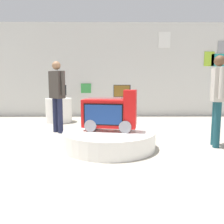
{
  "coord_description": "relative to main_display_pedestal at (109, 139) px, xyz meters",
  "views": [
    {
      "loc": [
        0.34,
        -3.99,
        1.22
      ],
      "look_at": [
        0.38,
        0.63,
        0.61
      ],
      "focal_mm": 36.88,
      "sensor_mm": 36.0,
      "label": 1
    }
  ],
  "objects": [
    {
      "name": "main_display_pedestal",
      "position": [
        0.0,
        0.0,
        0.0
      ],
      "size": [
        1.7,
        1.7,
        0.32
      ],
      "primitive_type": "cylinder",
      "color": "white",
      "rests_on": "ground"
    },
    {
      "name": "tv_on_center_rear",
      "position": [
        0.34,
        2.03,
        0.8
      ],
      "size": [
        0.47,
        0.16,
        0.41
      ],
      "color": "black",
      "rests_on": "display_pedestal_center_rear"
    },
    {
      "name": "tv_on_left_rear",
      "position": [
        -1.55,
        2.8,
        0.78
      ],
      "size": [
        0.48,
        0.23,
        0.4
      ],
      "color": "black",
      "rests_on": "display_pedestal_left_rear"
    },
    {
      "name": "display_pedestal_left_rear",
      "position": [
        -1.55,
        2.81,
        0.2
      ],
      "size": [
        0.78,
        0.78,
        0.73
      ],
      "primitive_type": "cylinder",
      "color": "white",
      "rests_on": "ground"
    },
    {
      "name": "back_wall_display",
      "position": [
        -0.31,
        4.07,
        1.47
      ],
      "size": [
        12.84,
        0.13,
        3.26
      ],
      "color": "silver",
      "rests_on": "ground"
    },
    {
      "name": "shopper_browsing_near_truck",
      "position": [
        2.02,
        0.07,
        0.84
      ],
      "size": [
        0.28,
        0.55,
        1.7
      ],
      "color": "#194751",
      "rests_on": "ground"
    },
    {
      "name": "novelty_firetruck_tv",
      "position": [
        0.02,
        -0.01,
        0.47
      ],
      "size": [
        1.03,
        0.5,
        0.76
      ],
      "color": "gray",
      "rests_on": "main_display_pedestal"
    },
    {
      "name": "display_pedestal_center_rear",
      "position": [
        0.34,
        2.03,
        0.2
      ],
      "size": [
        0.65,
        0.65,
        0.73
      ],
      "primitive_type": "cylinder",
      "color": "white",
      "rests_on": "ground"
    },
    {
      "name": "shopper_browsing_rear",
      "position": [
        -1.24,
        1.31,
        0.84
      ],
      "size": [
        0.44,
        0.4,
        1.7
      ],
      "color": "#1E233F",
      "rests_on": "ground"
    },
    {
      "name": "ground_plane",
      "position": [
        -0.32,
        -0.19,
        -0.16
      ],
      "size": [
        30.0,
        30.0,
        0.0
      ],
      "primitive_type": "plane",
      "color": "#A8A091"
    }
  ]
}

